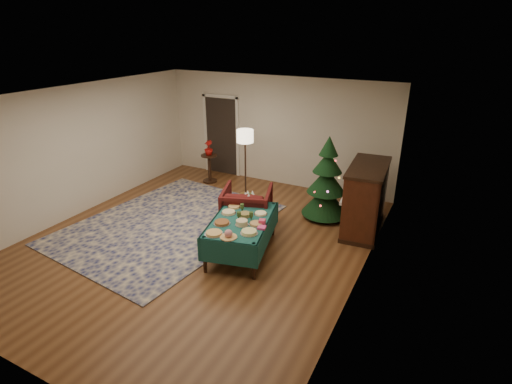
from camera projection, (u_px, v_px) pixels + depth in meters
The scene contains 26 objects.
room_shell at pixel (194, 174), 7.07m from camera, with size 7.00×7.00×7.00m.
doorway at pixel (221, 134), 10.70m from camera, with size 1.08×0.04×2.16m.
rug at pixel (168, 224), 8.21m from camera, with size 3.20×4.20×0.02m, color #151C50.
buffet_table at pixel (242, 226), 7.02m from camera, with size 1.36×1.88×0.66m.
platter_0 at pixel (214, 233), 6.45m from camera, with size 0.31×0.31×0.04m.
platter_1 at pixel (228, 234), 6.33m from camera, with size 0.28×0.28×0.14m.
platter_2 at pixel (249, 232), 6.47m from camera, with size 0.29×0.29×0.05m.
platter_3 at pixel (222, 223), 6.79m from camera, with size 0.29×0.29×0.05m.
platter_4 at pixel (242, 223), 6.74m from camera, with size 0.23×0.23×0.09m.
platter_5 at pixel (256, 224), 6.76m from camera, with size 0.25×0.25×0.04m.
platter_6 at pixel (229, 212), 7.16m from camera, with size 0.27×0.27×0.05m.
platter_7 at pixel (245, 215), 7.05m from camera, with size 0.24×0.24×0.06m.
platter_8 at pixel (261, 214), 7.13m from camera, with size 0.24×0.24×0.04m.
platter_9 at pixel (234, 207), 7.40m from camera, with size 0.25×0.25×0.04m.
goblet_0 at pixel (242, 208), 7.20m from camera, with size 0.07×0.07×0.15m.
goblet_1 at pixel (251, 216), 6.89m from camera, with size 0.07×0.07×0.15m.
goblet_2 at pixel (239, 216), 6.90m from camera, with size 0.07×0.07×0.15m.
napkin_stack at pixel (262, 228), 6.63m from camera, with size 0.13×0.13×0.04m, color #E33F82.
gift_box at pixel (262, 222), 6.76m from camera, with size 0.11×0.11×0.09m, color #D33A5B.
centerpiece at pixel (250, 198), 7.52m from camera, with size 0.24×0.24×0.27m.
armchair at pixel (247, 206), 7.91m from camera, with size 0.93×0.87×0.96m, color #47100F.
floor_lamp at pixel (245, 140), 9.14m from camera, with size 0.39×0.39×1.60m.
side_table at pixel (210, 169), 10.33m from camera, with size 0.41×0.41×0.73m.
potted_plant at pixel (209, 151), 10.15m from camera, with size 0.21×0.38×0.21m, color #9E0E0B.
christmas_tree at pixel (326, 182), 8.24m from camera, with size 1.28×1.28×1.77m.
piano at pixel (365, 199), 7.79m from camera, with size 0.84×1.60×1.34m.
Camera 1 is at (4.02, -5.41, 3.78)m, focal length 28.00 mm.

